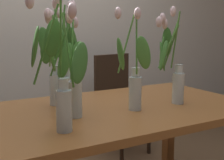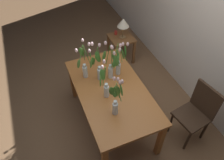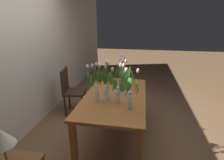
# 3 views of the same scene
# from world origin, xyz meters

# --- Properties ---
(room_wall_rear) EXTENTS (9.00, 0.10, 2.70)m
(room_wall_rear) POSITION_xyz_m (0.00, 1.51, 1.35)
(room_wall_rear) COLOR silver
(room_wall_rear) RESTS_ON ground
(dining_table) EXTENTS (1.60, 0.90, 0.74)m
(dining_table) POSITION_xyz_m (0.00, 0.00, 0.65)
(dining_table) COLOR #A3602D
(dining_table) RESTS_ON ground
(tulip_vase_0) EXTENTS (0.20, 0.28, 0.58)m
(tulip_vase_0) POSITION_xyz_m (-0.24, 0.21, 0.98)
(tulip_vase_0) COLOR silver
(tulip_vase_0) RESTS_ON dining_table
(tulip_vase_1) EXTENTS (0.18, 0.15, 0.56)m
(tulip_vase_1) POSITION_xyz_m (0.34, -0.08, 0.96)
(tulip_vase_1) COLOR silver
(tulip_vase_1) RESTS_ON dining_table
(tulip_vase_2) EXTENTS (0.18, 0.27, 0.59)m
(tulip_vase_2) POSITION_xyz_m (-0.23, 0.11, 0.98)
(tulip_vase_2) COLOR silver
(tulip_vase_2) RESTS_ON dining_table
(tulip_vase_3) EXTENTS (0.18, 0.20, 0.59)m
(tulip_vase_3) POSITION_xyz_m (-0.29, -0.09, 0.94)
(tulip_vase_3) COLOR silver
(tulip_vase_3) RESTS_ON dining_table
(tulip_vase_4) EXTENTS (0.18, 0.14, 0.54)m
(tulip_vase_4) POSITION_xyz_m (0.06, -0.11, 0.92)
(tulip_vase_4) COLOR silver
(tulip_vase_4) RESTS_ON dining_table
(tulip_vase_5) EXTENTS (0.24, 0.24, 0.59)m
(tulip_vase_5) POSITION_xyz_m (-0.39, -0.24, 0.96)
(tulip_vase_5) COLOR silver
(tulip_vase_5) RESTS_ON dining_table
(dining_chair) EXTENTS (0.46, 0.46, 0.93)m
(dining_chair) POSITION_xyz_m (0.63, 1.00, 0.52)
(dining_chair) COLOR #382619
(dining_chair) RESTS_ON ground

